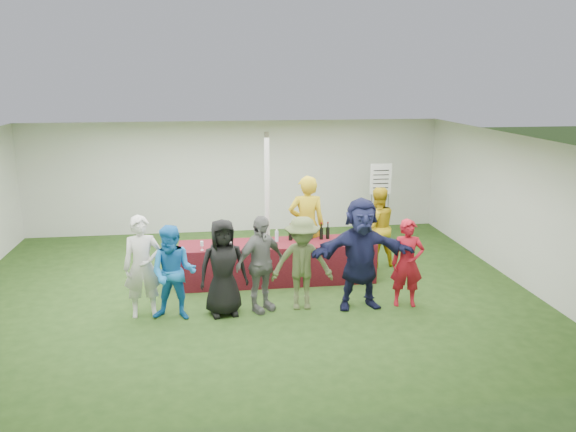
{
  "coord_description": "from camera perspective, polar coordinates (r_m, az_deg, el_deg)",
  "views": [
    {
      "loc": [
        -0.56,
        -9.48,
        3.75
      ],
      "look_at": [
        0.8,
        0.37,
        1.25
      ],
      "focal_mm": 35.0,
      "sensor_mm": 36.0,
      "label": 1
    }
  ],
  "objects": [
    {
      "name": "staff_back",
      "position": [
        11.33,
        9.01,
        -1.1
      ],
      "size": [
        0.85,
        0.69,
        1.61
      ],
      "primitive_type": "imported",
      "rotation": [
        0.0,
        0.0,
        3.25
      ],
      "color": "gold",
      "rests_on": "ground"
    },
    {
      "name": "wine_glasses",
      "position": [
        10.03,
        -3.76,
        -2.64
      ],
      "size": [
        2.76,
        0.13,
        0.16
      ],
      "color": "silver",
      "rests_on": "serving_table"
    },
    {
      "name": "customer_3",
      "position": [
        9.07,
        -2.82,
        -4.89
      ],
      "size": [
        1.0,
        0.83,
        1.6
      ],
      "primitive_type": "imported",
      "rotation": [
        0.0,
        0.0,
        0.57
      ],
      "color": "slate",
      "rests_on": "ground"
    },
    {
      "name": "wine_list_sign",
      "position": [
        13.01,
        9.38,
        3.15
      ],
      "size": [
        0.5,
        0.03,
        1.8
      ],
      "color": "slate",
      "rests_on": "ground"
    },
    {
      "name": "ground",
      "position": [
        10.21,
        -4.19,
        -7.47
      ],
      "size": [
        60.0,
        60.0,
        0.0
      ],
      "primitive_type": "plane",
      "color": "#284719",
      "rests_on": "ground"
    },
    {
      "name": "bar_towel",
      "position": [
        10.67,
        6.95,
        -2.23
      ],
      "size": [
        0.25,
        0.18,
        0.03
      ],
      "primitive_type": "cube",
      "color": "white",
      "rests_on": "serving_table"
    },
    {
      "name": "customer_6",
      "position": [
        9.49,
        12.03,
        -4.7
      ],
      "size": [
        0.59,
        0.44,
        1.48
      ],
      "primitive_type": "imported",
      "rotation": [
        0.0,
        0.0,
        -0.17
      ],
      "color": "#AA1221",
      "rests_on": "ground"
    },
    {
      "name": "wine_bottles",
      "position": [
        10.53,
        2.16,
        -1.75
      ],
      "size": [
        0.78,
        0.11,
        0.32
      ],
      "color": "black",
      "rests_on": "serving_table"
    },
    {
      "name": "customer_5",
      "position": [
        9.23,
        7.39,
        -3.82
      ],
      "size": [
        1.73,
        0.6,
        1.85
      ],
      "primitive_type": "imported",
      "rotation": [
        0.0,
        0.0,
        0.03
      ],
      "color": "#17193D",
      "rests_on": "ground"
    },
    {
      "name": "dump_bucket",
      "position": [
        10.43,
        7.95,
        -2.22
      ],
      "size": [
        0.24,
        0.24,
        0.18
      ],
      "primitive_type": "cylinder",
      "color": "slate",
      "rests_on": "serving_table"
    },
    {
      "name": "customer_2",
      "position": [
        8.98,
        -6.6,
        -5.23
      ],
      "size": [
        0.84,
        0.61,
        1.57
      ],
      "primitive_type": "imported",
      "rotation": [
        0.0,
        0.0,
        0.15
      ],
      "color": "black",
      "rests_on": "ground"
    },
    {
      "name": "serving_table",
      "position": [
        10.47,
        -1.09,
        -4.69
      ],
      "size": [
        3.6,
        0.8,
        0.75
      ],
      "primitive_type": "cube",
      "color": "maroon",
      "rests_on": "ground"
    },
    {
      "name": "customer_1",
      "position": [
        8.94,
        -11.55,
        -5.7
      ],
      "size": [
        0.84,
        0.71,
        1.52
      ],
      "primitive_type": "imported",
      "rotation": [
        0.0,
        0.0,
        -0.2
      ],
      "color": "blue",
      "rests_on": "ground"
    },
    {
      "name": "staff_pourer",
      "position": [
        10.73,
        1.91,
        -0.93
      ],
      "size": [
        0.73,
        0.5,
        1.93
      ],
      "primitive_type": "imported",
      "rotation": [
        0.0,
        0.0,
        3.09
      ],
      "color": "gold",
      "rests_on": "ground"
    },
    {
      "name": "tent",
      "position": [
        10.99,
        -2.13,
        1.51
      ],
      "size": [
        10.0,
        10.0,
        10.0
      ],
      "color": "white",
      "rests_on": "ground"
    },
    {
      "name": "customer_0",
      "position": [
        9.15,
        -14.55,
        -5.01
      ],
      "size": [
        0.65,
        0.47,
        1.64
      ],
      "primitive_type": "imported",
      "rotation": [
        0.0,
        0.0,
        0.13
      ],
      "color": "silver",
      "rests_on": "ground"
    },
    {
      "name": "customer_4",
      "position": [
        9.15,
        1.44,
        -4.83
      ],
      "size": [
        1.05,
        0.65,
        1.56
      ],
      "primitive_type": "imported",
      "rotation": [
        0.0,
        0.0,
        -0.07
      ],
      "color": "#4E5A31",
      "rests_on": "ground"
    },
    {
      "name": "water_bottle",
      "position": [
        10.4,
        -1.16,
        -2.05
      ],
      "size": [
        0.07,
        0.07,
        0.23
      ],
      "color": "silver",
      "rests_on": "serving_table"
    }
  ]
}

